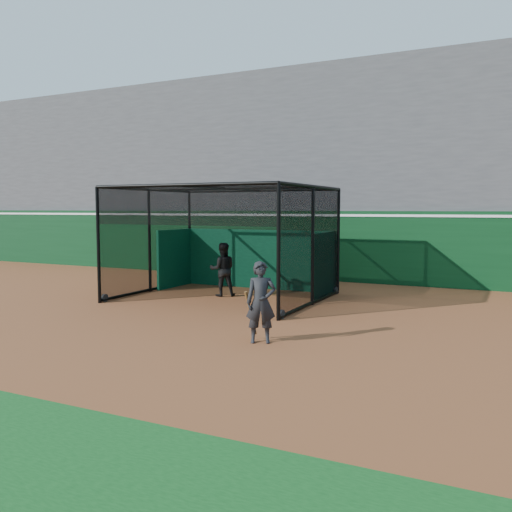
% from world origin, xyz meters
% --- Properties ---
extents(ground, '(120.00, 120.00, 0.00)m').
position_xyz_m(ground, '(0.00, 0.00, 0.00)').
color(ground, brown).
rests_on(ground, ground).
extents(outfield_wall, '(50.00, 0.50, 2.50)m').
position_xyz_m(outfield_wall, '(0.00, 8.50, 1.29)').
color(outfield_wall, '#093416').
rests_on(outfield_wall, ground).
extents(grandstand, '(50.00, 7.85, 8.95)m').
position_xyz_m(grandstand, '(0.00, 12.27, 4.48)').
color(grandstand, '#4C4C4F').
rests_on(grandstand, ground).
extents(batting_cage, '(5.45, 4.63, 3.17)m').
position_xyz_m(batting_cage, '(-0.61, 3.48, 1.58)').
color(batting_cage, black).
rests_on(batting_cage, ground).
extents(batter, '(0.97, 0.93, 1.58)m').
position_xyz_m(batter, '(-0.83, 3.71, 0.79)').
color(batter, black).
rests_on(batter, ground).
extents(on_deck_player, '(0.68, 0.60, 1.58)m').
position_xyz_m(on_deck_player, '(2.60, -0.85, 0.79)').
color(on_deck_player, black).
rests_on(on_deck_player, ground).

